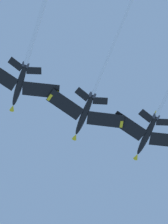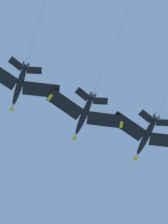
{
  "view_description": "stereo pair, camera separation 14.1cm",
  "coord_description": "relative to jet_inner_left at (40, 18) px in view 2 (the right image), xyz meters",
  "views": [
    {
      "loc": [
        -8.81,
        7.06,
        1.64
      ],
      "look_at": [
        -22.61,
        23.49,
        108.8
      ],
      "focal_mm": 71.31,
      "sensor_mm": 36.0,
      "label": 1
    },
    {
      "loc": [
        -8.92,
        6.97,
        1.64
      ],
      "look_at": [
        -22.61,
        23.49,
        108.8
      ],
      "focal_mm": 71.31,
      "sensor_mm": 36.0,
      "label": 2
    }
  ],
  "objects": [
    {
      "name": "jet_inner_left",
      "position": [
        0.0,
        0.0,
        0.0
      ],
      "size": [
        54.38,
        36.46,
        20.9
      ],
      "color": "black"
    },
    {
      "name": "jet_centre",
      "position": [
        1.02,
        19.55,
        2.53
      ],
      "size": [
        51.04,
        33.66,
        17.23
      ],
      "color": "black"
    }
  ]
}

